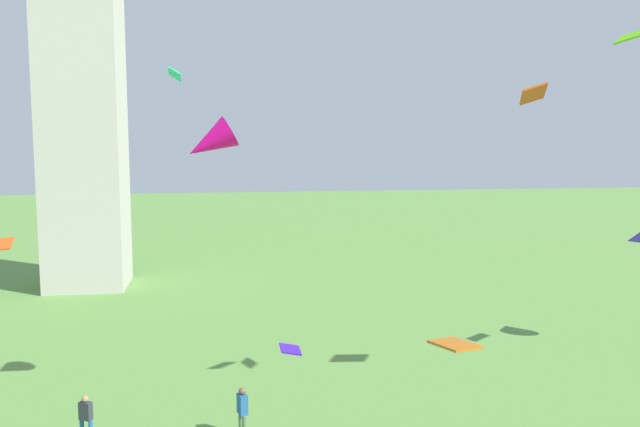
{
  "coord_description": "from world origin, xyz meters",
  "views": [
    {
      "loc": [
        -5.93,
        -2.99,
        10.41
      ],
      "look_at": [
        -2.3,
        21.78,
        7.47
      ],
      "focal_mm": 37.74,
      "sensor_mm": 36.0,
      "label": 1
    }
  ],
  "objects_px": {
    "kite_flying_8": "(533,94)",
    "kite_flying_11": "(2,244)",
    "kite_flying_4": "(210,142)",
    "person_1": "(86,416)",
    "kite_flying_10": "(636,35)",
    "kite_flying_9": "(290,349)",
    "kite_flying_6": "(455,344)",
    "kite_flying_1": "(175,74)",
    "person_2": "(242,409)"
  },
  "relations": [
    {
      "from": "kite_flying_8",
      "to": "kite_flying_11",
      "type": "bearing_deg",
      "value": 83.25
    },
    {
      "from": "kite_flying_4",
      "to": "kite_flying_8",
      "type": "height_order",
      "value": "kite_flying_8"
    },
    {
      "from": "person_1",
      "to": "kite_flying_10",
      "type": "height_order",
      "value": "kite_flying_10"
    },
    {
      "from": "kite_flying_9",
      "to": "kite_flying_11",
      "type": "xyz_separation_m",
      "value": [
        -12.03,
        12.07,
        1.64
      ]
    },
    {
      "from": "kite_flying_8",
      "to": "kite_flying_10",
      "type": "xyz_separation_m",
      "value": [
        2.92,
        -1.12,
        1.87
      ]
    },
    {
      "from": "kite_flying_9",
      "to": "kite_flying_11",
      "type": "height_order",
      "value": "kite_flying_11"
    },
    {
      "from": "kite_flying_4",
      "to": "kite_flying_6",
      "type": "relative_size",
      "value": 1.45
    },
    {
      "from": "kite_flying_4",
      "to": "kite_flying_10",
      "type": "relative_size",
      "value": 1.43
    },
    {
      "from": "kite_flying_8",
      "to": "kite_flying_11",
      "type": "relative_size",
      "value": 0.99
    },
    {
      "from": "kite_flying_9",
      "to": "kite_flying_10",
      "type": "height_order",
      "value": "kite_flying_10"
    },
    {
      "from": "kite_flying_1",
      "to": "kite_flying_8",
      "type": "distance_m",
      "value": 14.89
    },
    {
      "from": "person_1",
      "to": "kite_flying_4",
      "type": "bearing_deg",
      "value": -139.4
    },
    {
      "from": "person_1",
      "to": "kite_flying_10",
      "type": "distance_m",
      "value": 22.27
    },
    {
      "from": "kite_flying_9",
      "to": "kite_flying_8",
      "type": "bearing_deg",
      "value": 101.29
    },
    {
      "from": "person_1",
      "to": "kite_flying_4",
      "type": "height_order",
      "value": "kite_flying_4"
    },
    {
      "from": "kite_flying_4",
      "to": "kite_flying_8",
      "type": "xyz_separation_m",
      "value": [
        10.9,
        -2.05,
        1.64
      ]
    },
    {
      "from": "person_2",
      "to": "kite_flying_6",
      "type": "xyz_separation_m",
      "value": [
        5.24,
        -6.4,
        4.08
      ]
    },
    {
      "from": "kite_flying_8",
      "to": "person_1",
      "type": "bearing_deg",
      "value": 106.36
    },
    {
      "from": "kite_flying_8",
      "to": "kite_flying_10",
      "type": "height_order",
      "value": "kite_flying_10"
    },
    {
      "from": "person_1",
      "to": "kite_flying_9",
      "type": "distance_m",
      "value": 7.79
    },
    {
      "from": "kite_flying_1",
      "to": "kite_flying_6",
      "type": "xyz_separation_m",
      "value": [
        7.73,
        -13.96,
        -7.89
      ]
    },
    {
      "from": "kite_flying_1",
      "to": "kite_flying_4",
      "type": "distance_m",
      "value": 6.86
    },
    {
      "from": "kite_flying_9",
      "to": "kite_flying_6",
      "type": "bearing_deg",
      "value": 42.38
    },
    {
      "from": "person_1",
      "to": "kite_flying_8",
      "type": "height_order",
      "value": "kite_flying_8"
    },
    {
      "from": "person_2",
      "to": "kite_flying_6",
      "type": "bearing_deg",
      "value": 22.27
    },
    {
      "from": "kite_flying_8",
      "to": "kite_flying_1",
      "type": "bearing_deg",
      "value": 77.03
    },
    {
      "from": "kite_flying_4",
      "to": "kite_flying_8",
      "type": "relative_size",
      "value": 1.63
    },
    {
      "from": "kite_flying_4",
      "to": "kite_flying_1",
      "type": "bearing_deg",
      "value": -169.77
    },
    {
      "from": "kite_flying_11",
      "to": "kite_flying_10",
      "type": "bearing_deg",
      "value": 58.84
    },
    {
      "from": "kite_flying_1",
      "to": "kite_flying_10",
      "type": "bearing_deg",
      "value": 56.86
    },
    {
      "from": "person_1",
      "to": "kite_flying_10",
      "type": "relative_size",
      "value": 1.11
    },
    {
      "from": "kite_flying_10",
      "to": "kite_flying_8",
      "type": "bearing_deg",
      "value": 39.11
    },
    {
      "from": "kite_flying_1",
      "to": "kite_flying_4",
      "type": "xyz_separation_m",
      "value": [
        1.53,
        -6.05,
        -2.85
      ]
    },
    {
      "from": "kite_flying_9",
      "to": "kite_flying_10",
      "type": "distance_m",
      "value": 15.1
    },
    {
      "from": "kite_flying_6",
      "to": "kite_flying_8",
      "type": "height_order",
      "value": "kite_flying_8"
    },
    {
      "from": "person_2",
      "to": "kite_flying_4",
      "type": "bearing_deg",
      "value": -164.57
    },
    {
      "from": "kite_flying_11",
      "to": "kite_flying_4",
      "type": "bearing_deg",
      "value": 44.08
    },
    {
      "from": "kite_flying_4",
      "to": "person_1",
      "type": "bearing_deg",
      "value": -80.36
    },
    {
      "from": "person_1",
      "to": "kite_flying_6",
      "type": "bearing_deg",
      "value": 173.9
    },
    {
      "from": "kite_flying_4",
      "to": "kite_flying_10",
      "type": "xyz_separation_m",
      "value": [
        13.82,
        -3.17,
        3.51
      ]
    },
    {
      "from": "person_1",
      "to": "person_2",
      "type": "xyz_separation_m",
      "value": [
        5.28,
        -0.46,
        0.09
      ]
    },
    {
      "from": "kite_flying_6",
      "to": "person_1",
      "type": "bearing_deg",
      "value": 39.65
    },
    {
      "from": "kite_flying_11",
      "to": "person_1",
      "type": "bearing_deg",
      "value": 24.45
    },
    {
      "from": "person_1",
      "to": "kite_flying_9",
      "type": "relative_size",
      "value": 1.78
    },
    {
      "from": "kite_flying_1",
      "to": "kite_flying_8",
      "type": "xyz_separation_m",
      "value": [
        12.44,
        -8.1,
        -1.21
      ]
    },
    {
      "from": "kite_flying_1",
      "to": "kite_flying_10",
      "type": "relative_size",
      "value": 0.64
    },
    {
      "from": "kite_flying_1",
      "to": "kite_flying_9",
      "type": "distance_m",
      "value": 13.98
    },
    {
      "from": "kite_flying_6",
      "to": "kite_flying_9",
      "type": "height_order",
      "value": "kite_flying_6"
    },
    {
      "from": "kite_flying_6",
      "to": "kite_flying_4",
      "type": "bearing_deg",
      "value": 20.83
    },
    {
      "from": "kite_flying_1",
      "to": "kite_flying_8",
      "type": "relative_size",
      "value": 0.74
    }
  ]
}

